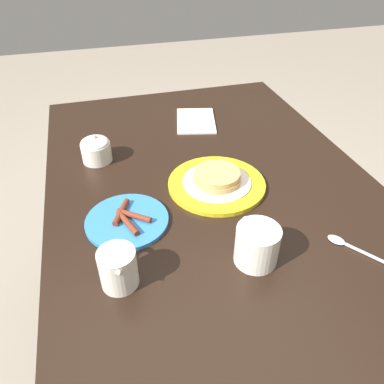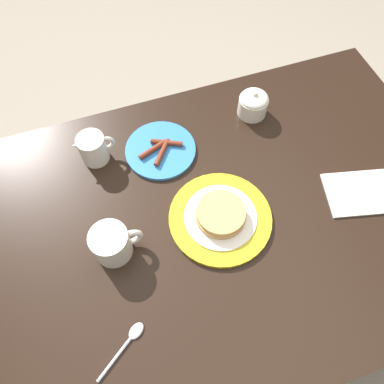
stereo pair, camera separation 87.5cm
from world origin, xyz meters
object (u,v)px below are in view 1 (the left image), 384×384
(creamer_pitcher, at_px, (118,268))
(napkin, at_px, (196,121))
(side_plate_bacon, at_px, (127,220))
(spoon, at_px, (348,245))
(sugar_bowl, at_px, (96,149))
(coffee_mug, at_px, (256,244))
(pancake_plate, at_px, (217,181))

(creamer_pitcher, distance_m, napkin, 0.71)
(side_plate_bacon, height_order, spoon, side_plate_bacon)
(side_plate_bacon, distance_m, sugar_bowl, 0.30)
(sugar_bowl, height_order, napkin, sugar_bowl)
(coffee_mug, distance_m, spoon, 0.22)
(coffee_mug, xyz_separation_m, sugar_bowl, (0.48, 0.29, -0.01))
(creamer_pitcher, distance_m, sugar_bowl, 0.47)
(coffee_mug, distance_m, sugar_bowl, 0.56)
(coffee_mug, bearing_deg, sugar_bowl, 30.85)
(pancake_plate, relative_size, napkin, 1.22)
(side_plate_bacon, distance_m, creamer_pitcher, 0.18)
(coffee_mug, relative_size, sugar_bowl, 1.43)
(pancake_plate, relative_size, coffee_mug, 2.12)
(coffee_mug, xyz_separation_m, spoon, (-0.02, -0.21, -0.04))
(side_plate_bacon, relative_size, sugar_bowl, 2.30)
(pancake_plate, distance_m, sugar_bowl, 0.36)
(creamer_pitcher, height_order, spoon, creamer_pitcher)
(pancake_plate, distance_m, creamer_pitcher, 0.38)
(creamer_pitcher, bearing_deg, sugar_bowl, 1.03)
(coffee_mug, xyz_separation_m, creamer_pitcher, (0.01, 0.28, 0.00))
(side_plate_bacon, xyz_separation_m, napkin, (0.45, -0.30, -0.00))
(side_plate_bacon, xyz_separation_m, sugar_bowl, (0.29, 0.05, 0.03))
(coffee_mug, bearing_deg, creamer_pitcher, 87.46)
(creamer_pitcher, relative_size, sugar_bowl, 1.32)
(pancake_plate, bearing_deg, side_plate_bacon, 107.98)
(sugar_bowl, height_order, spoon, sugar_bowl)
(pancake_plate, height_order, spoon, pancake_plate)
(coffee_mug, distance_m, napkin, 0.64)
(sugar_bowl, bearing_deg, spoon, -135.23)
(napkin, xyz_separation_m, spoon, (-0.66, -0.15, 0.00))
(spoon, bearing_deg, napkin, 13.01)
(spoon, bearing_deg, side_plate_bacon, 65.29)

